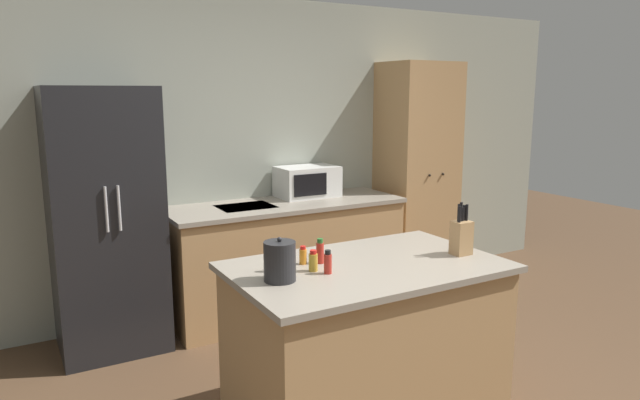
% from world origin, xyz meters
% --- Properties ---
extents(wall_back, '(7.20, 0.06, 2.60)m').
position_xyz_m(wall_back, '(0.00, 2.33, 1.30)').
color(wall_back, '#9EA393').
rests_on(wall_back, ground_plane).
extents(refrigerator, '(0.72, 0.67, 1.87)m').
position_xyz_m(refrigerator, '(-1.11, 1.97, 0.94)').
color(refrigerator, black).
rests_on(refrigerator, ground_plane).
extents(back_counter, '(1.98, 0.70, 0.94)m').
position_xyz_m(back_counter, '(0.30, 1.97, 0.47)').
color(back_counter, tan).
rests_on(back_counter, ground_plane).
extents(pantry_cabinet, '(0.66, 0.56, 2.10)m').
position_xyz_m(pantry_cabinet, '(1.72, 2.03, 1.05)').
color(pantry_cabinet, tan).
rests_on(pantry_cabinet, ground_plane).
extents(kitchen_island, '(1.46, 0.90, 0.92)m').
position_xyz_m(kitchen_island, '(-0.05, 0.25, 0.46)').
color(kitchen_island, tan).
rests_on(kitchen_island, ground_plane).
extents(microwave, '(0.51, 0.34, 0.26)m').
position_xyz_m(microwave, '(0.58, 2.11, 1.07)').
color(microwave, white).
rests_on(microwave, back_counter).
extents(knife_block, '(0.10, 0.09, 0.30)m').
position_xyz_m(knife_block, '(0.52, 0.14, 1.03)').
color(knife_block, tan).
rests_on(knife_block, kitchen_island).
extents(spice_bottle_tall_dark, '(0.04, 0.04, 0.10)m').
position_xyz_m(spice_bottle_tall_dark, '(-0.35, 0.42, 0.97)').
color(spice_bottle_tall_dark, orange).
rests_on(spice_bottle_tall_dark, kitchen_island).
extents(spice_bottle_short_red, '(0.04, 0.04, 0.14)m').
position_xyz_m(spice_bottle_short_red, '(-0.26, 0.39, 0.99)').
color(spice_bottle_short_red, '#B2281E').
rests_on(spice_bottle_short_red, kitchen_island).
extents(spice_bottle_amber_oil, '(0.04, 0.04, 0.14)m').
position_xyz_m(spice_bottle_amber_oil, '(-0.51, 0.37, 0.99)').
color(spice_bottle_amber_oil, gold).
rests_on(spice_bottle_amber_oil, kitchen_island).
extents(spice_bottle_green_herb, '(0.04, 0.04, 0.12)m').
position_xyz_m(spice_bottle_green_herb, '(-0.32, 0.22, 0.98)').
color(spice_bottle_green_herb, '#B2281E').
rests_on(spice_bottle_green_herb, kitchen_island).
extents(spice_bottle_pale_salt, '(0.05, 0.05, 0.11)m').
position_xyz_m(spice_bottle_pale_salt, '(-0.36, 0.29, 0.98)').
color(spice_bottle_pale_salt, gold).
rests_on(spice_bottle_pale_salt, kitchen_island).
extents(kettle, '(0.16, 0.16, 0.22)m').
position_xyz_m(kettle, '(-0.58, 0.24, 1.02)').
color(kettle, '#232326').
rests_on(kettle, kitchen_island).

